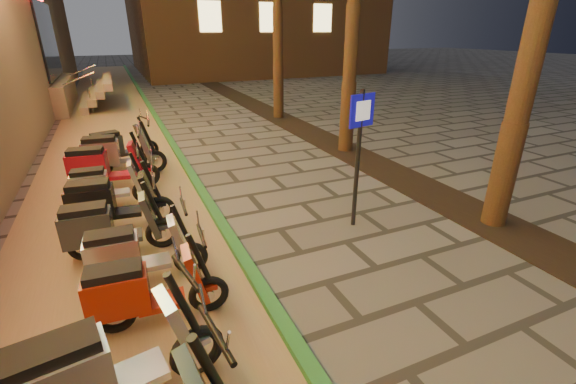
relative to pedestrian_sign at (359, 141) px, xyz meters
name	(u,v)px	position (x,y,z in m)	size (l,w,h in m)	color
ground	(407,373)	(-1.27, -2.97, -1.54)	(120.00, 120.00, 0.00)	#474442
parking_strip	(111,148)	(-3.87, 7.03, -1.53)	(3.40, 60.00, 0.01)	#8C7251
green_curb	(170,140)	(-2.17, 7.03, -1.49)	(0.18, 60.00, 0.10)	#27682E
planting_strip	(388,171)	(2.33, 2.03, -1.53)	(1.20, 40.00, 0.02)	black
pedestrian_sign	(359,141)	(0.00, 0.00, 0.00)	(0.51, 0.14, 2.37)	black
scooter_5	(99,370)	(-4.04, -2.25, -0.98)	(1.81, 0.78, 1.27)	black
scooter_6	(141,291)	(-3.63, -1.17, -1.05)	(1.58, 0.55, 1.11)	black
scooter_7	(133,254)	(-3.66, -0.27, -1.06)	(1.55, 0.54, 1.09)	black
scooter_8	(106,227)	(-3.97, 0.63, -1.04)	(1.63, 0.57, 1.15)	black
scooter_9	(108,203)	(-3.93, 1.53, -1.01)	(1.71, 0.65, 1.20)	black
scooter_10	(104,186)	(-4.01, 2.58, -1.07)	(1.51, 0.53, 1.06)	black
scooter_11	(102,167)	(-4.02, 3.51, -0.99)	(1.80, 0.73, 1.27)	black
scooter_12	(114,154)	(-3.76, 4.38, -0.98)	(1.82, 0.68, 1.28)	black
scooter_13	(118,146)	(-3.67, 5.21, -1.02)	(1.65, 0.89, 1.18)	black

